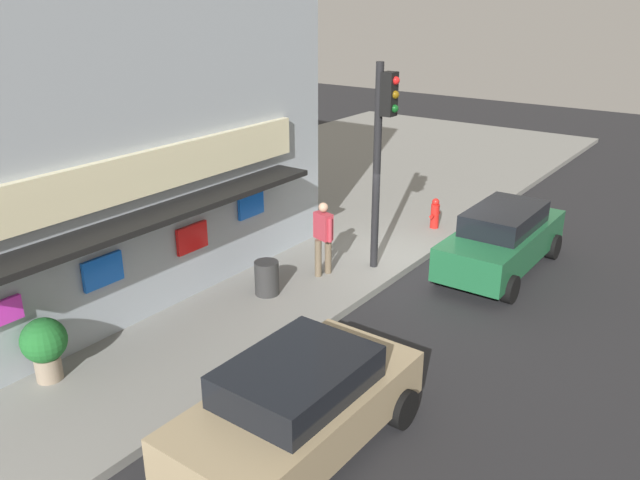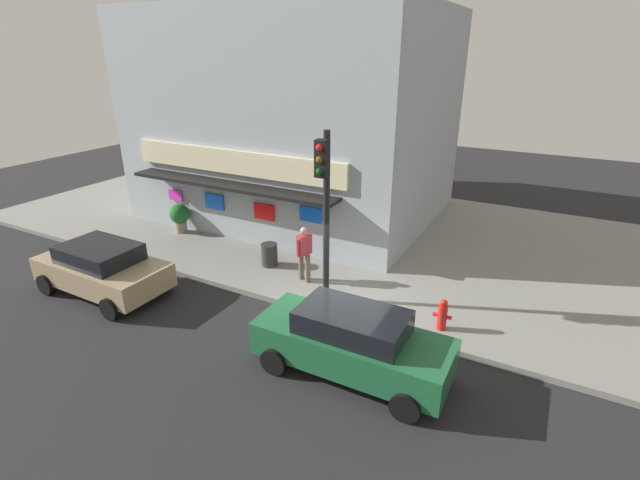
{
  "view_description": "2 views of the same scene",
  "coord_description": "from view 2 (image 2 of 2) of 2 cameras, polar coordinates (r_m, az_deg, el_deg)",
  "views": [
    {
      "loc": [
        -13.31,
        -6.67,
        6.43
      ],
      "look_at": [
        -2.44,
        1.18,
        1.23
      ],
      "focal_mm": 36.25,
      "sensor_mm": 36.0,
      "label": 1
    },
    {
      "loc": [
        4.43,
        -9.6,
        6.86
      ],
      "look_at": [
        -1.3,
        1.16,
        1.76
      ],
      "focal_mm": 25.75,
      "sensor_mm": 36.0,
      "label": 2
    }
  ],
  "objects": [
    {
      "name": "traffic_light",
      "position": [
        12.04,
        0.57,
        5.34
      ],
      "size": [
        0.32,
        0.58,
        4.82
      ],
      "color": "black",
      "rests_on": "sidewalk"
    },
    {
      "name": "ground_plane",
      "position": [
        12.6,
        2.8,
        -10.32
      ],
      "size": [
        52.34,
        52.34,
        0.0
      ],
      "primitive_type": "plane",
      "color": "#232326"
    },
    {
      "name": "parked_car_tan",
      "position": [
        15.19,
        -25.43,
        -3.16
      ],
      "size": [
        4.12,
        2.17,
        1.54
      ],
      "color": "#9E8966",
      "rests_on": "ground_plane"
    },
    {
      "name": "fire_hydrant",
      "position": [
        12.26,
        14.96,
        -8.96
      ],
      "size": [
        0.48,
        0.24,
        0.86
      ],
      "color": "red",
      "rests_on": "sidewalk"
    },
    {
      "name": "parked_car_green",
      "position": [
        10.47,
        3.98,
        -12.5
      ],
      "size": [
        4.42,
        1.89,
        1.62
      ],
      "color": "#1E6038",
      "rests_on": "ground_plane"
    },
    {
      "name": "trash_can",
      "position": [
        15.3,
        -6.3,
        -1.82
      ],
      "size": [
        0.54,
        0.54,
        0.76
      ],
      "primitive_type": "cylinder",
      "color": "#2D2D2D",
      "rests_on": "sidewalk"
    },
    {
      "name": "pedestrian",
      "position": [
        13.97,
        -1.98,
        -1.42
      ],
      "size": [
        0.48,
        0.6,
        1.77
      ],
      "color": "brown",
      "rests_on": "sidewalk"
    },
    {
      "name": "sidewalk",
      "position": [
        17.64,
        11.32,
        -0.36
      ],
      "size": [
        34.89,
        12.15,
        0.17
      ],
      "primitive_type": "cube",
      "color": "gray",
      "rests_on": "ground_plane"
    },
    {
      "name": "corner_building",
      "position": [
        20.01,
        -2.83,
        15.18
      ],
      "size": [
        11.67,
        9.62,
        8.17
      ],
      "color": "#9EA8B2",
      "rests_on": "sidewalk"
    },
    {
      "name": "potted_plant_by_doorway",
      "position": [
        18.7,
        -17.03,
        2.89
      ],
      "size": [
        0.77,
        0.77,
        1.14
      ],
      "color": "gray",
      "rests_on": "sidewalk"
    }
  ]
}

